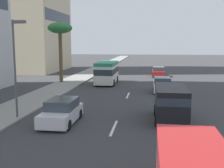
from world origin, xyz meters
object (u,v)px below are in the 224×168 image
Objects in this scene: van_fourth at (171,101)px; street_lamp at (16,58)px; minibus_third at (107,72)px; car_sixth at (158,72)px; palm_tree at (60,31)px; car_lead at (162,85)px; car_second at (62,112)px.

street_lamp reaches higher than van_fourth.
street_lamp is (-17.53, 3.42, 2.66)m from minibus_third.
palm_tree is at bearing 125.94° from car_sixth.
minibus_third is 0.93× the size of street_lamp.
car_lead is 16.29m from street_lamp.
palm_tree reaches higher than van_fourth.
minibus_third is 11.53m from car_sixth.
palm_tree is 1.17× the size of street_lamp.
car_lead is 14.59m from car_sixth.
car_second is 0.93× the size of van_fourth.
street_lamp is at bearing 140.03° from car_lead.
car_second is 18.06m from minibus_third.
car_lead is at bearing 51.94° from minibus_third.
van_fourth is at bearing -83.71° from street_lamp.
car_lead is 0.91× the size of van_fourth.
minibus_third is 17.79m from van_fourth.
street_lamp is (-26.79, 10.24, 3.49)m from car_sixth.
car_second is 0.66× the size of street_lamp.
palm_tree is (17.96, 5.91, 6.08)m from car_second.
palm_tree is at bearing 67.85° from car_lead.
street_lamp reaches higher than car_lead.
car_lead is 0.55× the size of palm_tree.
van_fourth is (-16.39, -6.92, -0.25)m from minibus_third.
car_second is 7.30m from van_fourth.
palm_tree is (-9.35, 12.89, 6.09)m from car_sixth.
palm_tree is at bearing 38.56° from van_fourth.
car_lead reaches higher than car_second.
van_fourth is 0.71× the size of street_lamp.
minibus_third is 8.04m from palm_tree.
minibus_third is 0.80× the size of palm_tree.
car_sixth is 28.89m from street_lamp.
van_fourth is 25.66m from car_sixth.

